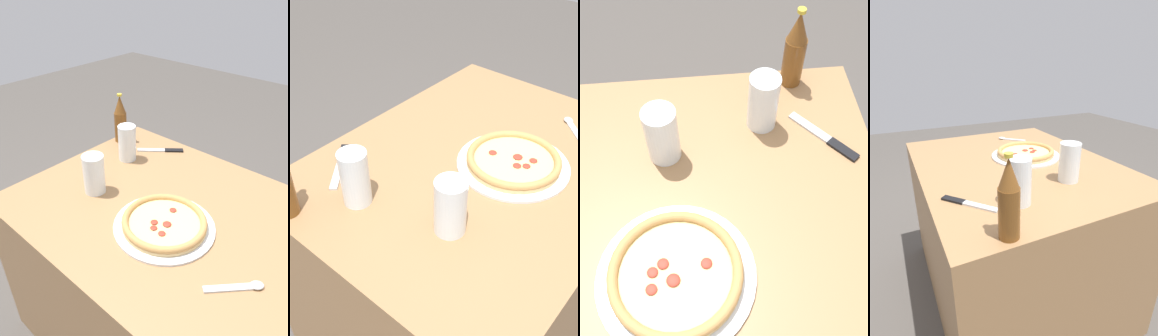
# 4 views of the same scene
# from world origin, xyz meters

# --- Properties ---
(ground_plane) EXTENTS (8.00, 8.00, 0.00)m
(ground_plane) POSITION_xyz_m (0.00, 0.00, 0.00)
(ground_plane) COLOR #4C4742
(table) EXTENTS (1.09, 0.85, 0.74)m
(table) POSITION_xyz_m (0.00, 0.00, 0.37)
(table) COLOR #997047
(table) RESTS_ON ground_plane
(pizza_veggie) EXTENTS (0.33, 0.33, 0.04)m
(pizza_veggie) POSITION_xyz_m (0.05, -0.09, 0.75)
(pizza_veggie) COLOR silver
(pizza_veggie) RESTS_ON table
(glass_red_wine) EXTENTS (0.08, 0.08, 0.15)m
(glass_red_wine) POSITION_xyz_m (-0.28, -0.10, 0.80)
(glass_red_wine) COLOR white
(glass_red_wine) RESTS_ON table
(glass_water) EXTENTS (0.08, 0.08, 0.16)m
(glass_water) POSITION_xyz_m (-0.35, 0.15, 0.81)
(glass_water) COLOR white
(glass_water) RESTS_ON table
(beer_bottle) EXTENTS (0.06, 0.06, 0.24)m
(beer_bottle) POSITION_xyz_m (-0.50, 0.26, 0.85)
(beer_bottle) COLOR brown
(beer_bottle) RESTS_ON table
(knife) EXTENTS (0.18, 0.15, 0.01)m
(knife) POSITION_xyz_m (-0.28, 0.31, 0.74)
(knife) COLOR black
(knife) RESTS_ON table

